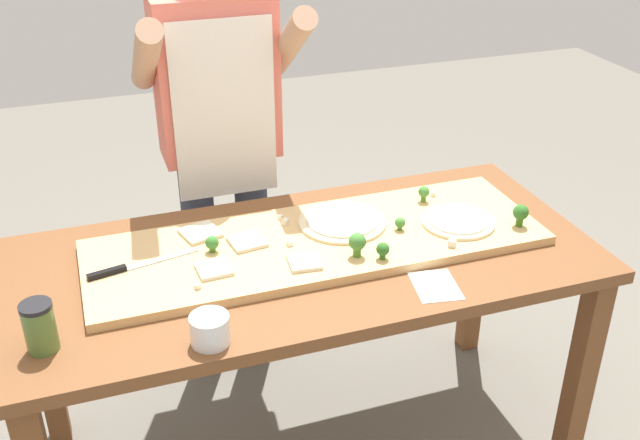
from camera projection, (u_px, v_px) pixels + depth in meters
The scene contains 25 objects.
prep_table at pixel (306, 283), 2.28m from camera, with size 1.74×0.80×0.79m.
cutting_board at pixel (317, 242), 2.27m from camera, with size 1.38×0.45×0.03m, color tan.
chefs_knife at pixel (128, 267), 2.11m from camera, with size 0.32×0.09×0.02m.
pizza_whole_white_garlic at pixel (458, 221), 2.34m from camera, with size 0.23×0.23×0.02m.
pizza_whole_cheese_artichoke at pixel (342, 222), 2.34m from camera, with size 0.27×0.27×0.02m.
pizza_slice_near_right at pixel (247, 242), 2.23m from camera, with size 0.10×0.10×0.01m, color beige.
pizza_slice_far_right at pixel (201, 233), 2.28m from camera, with size 0.11×0.11×0.01m, color beige.
pizza_slice_center at pixel (304, 262), 2.13m from camera, with size 0.09×0.09×0.01m, color beige.
pizza_slice_far_left at pixel (214, 269), 2.10m from camera, with size 0.09×0.09×0.01m, color beige.
broccoli_floret_center_left at pixel (212, 243), 2.18m from camera, with size 0.04×0.04×0.05m.
broccoli_floret_front_right at pixel (400, 223), 2.30m from camera, with size 0.03×0.03×0.04m.
broccoli_floret_back_right at pixel (357, 243), 2.15m from camera, with size 0.05×0.05×0.08m.
broccoli_floret_center_right at pixel (383, 250), 2.14m from camera, with size 0.04×0.04×0.05m.
broccoli_floret_back_left at pixel (424, 192), 2.46m from camera, with size 0.04×0.04×0.06m.
broccoli_floret_back_mid at pixel (521, 213), 2.31m from camera, with size 0.05×0.05×0.07m.
cheese_crumble_a at pixel (286, 222), 2.33m from camera, with size 0.02×0.02×0.02m, color silver.
cheese_crumble_b at pixel (452, 243), 2.21m from camera, with size 0.02×0.02×0.02m, color silver.
cheese_crumble_c at pixel (433, 194), 2.51m from camera, with size 0.01×0.01×0.01m, color silver.
cheese_crumble_d at pixel (198, 286), 2.02m from camera, with size 0.01×0.01×0.01m, color silver.
cheese_crumble_e at pixel (281, 217), 2.37m from camera, with size 0.01×0.01×0.01m, color silver.
cheese_crumble_f at pixel (290, 243), 2.22m from camera, with size 0.02×0.02×0.02m, color white.
flour_cup at pixel (210, 331), 1.85m from camera, with size 0.10×0.10×0.08m.
sauce_jar at pixel (40, 327), 1.81m from camera, with size 0.08×0.08×0.13m.
recipe_note at pixel (435, 286), 2.08m from camera, with size 0.12×0.16×0.00m, color white.
cook_center at pixel (220, 128), 2.58m from camera, with size 0.54×0.39×1.67m.
Camera 1 is at (-0.58, -1.82, 1.95)m, focal length 42.00 mm.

